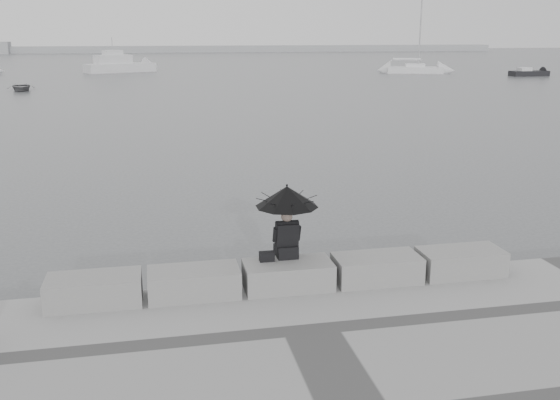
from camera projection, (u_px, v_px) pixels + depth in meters
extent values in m
plane|color=#4B4D50|center=(283.00, 303.00, 11.95)|extent=(360.00, 360.00, 0.00)
cube|color=gray|center=(94.00, 290.00, 10.68)|extent=(1.60, 0.80, 0.50)
cube|color=gray|center=(194.00, 283.00, 11.00)|extent=(1.60, 0.80, 0.50)
cube|color=gray|center=(288.00, 275.00, 11.33)|extent=(1.60, 0.80, 0.50)
cube|color=gray|center=(377.00, 269.00, 11.66)|extent=(1.60, 0.80, 0.50)
cube|color=gray|center=(460.00, 262.00, 11.98)|extent=(1.60, 0.80, 0.50)
sphere|color=#726056|center=(287.00, 216.00, 11.35)|extent=(0.21, 0.21, 0.21)
cylinder|color=black|center=(287.00, 213.00, 11.33)|extent=(0.02, 0.02, 1.00)
cone|color=black|center=(287.00, 196.00, 11.24)|extent=(1.15, 1.15, 0.38)
sphere|color=black|center=(287.00, 185.00, 11.19)|extent=(0.04, 0.04, 0.04)
cube|color=black|center=(267.00, 256.00, 11.32)|extent=(0.27, 0.15, 0.17)
cube|color=#999B9E|center=(159.00, 49.00, 158.38)|extent=(180.00, 6.00, 1.60)
cube|color=silver|center=(415.00, 70.00, 78.69)|extent=(7.29, 4.40, 0.90)
cube|color=silver|center=(415.00, 66.00, 78.54)|extent=(2.78, 2.26, 0.50)
cylinder|color=#9D9DA0|center=(418.00, 17.00, 77.01)|extent=(0.16, 0.16, 12.00)
cylinder|color=#9D9DA0|center=(415.00, 60.00, 78.37)|extent=(3.72, 1.28, 0.10)
cube|color=silver|center=(120.00, 68.00, 80.71)|extent=(9.22, 6.40, 1.20)
cube|color=silver|center=(120.00, 60.00, 80.43)|extent=(4.96, 3.92, 1.20)
cube|color=silver|center=(119.00, 52.00, 80.19)|extent=(2.70, 2.41, 0.60)
cylinder|color=#9D9DA0|center=(119.00, 44.00, 79.91)|extent=(0.08, 0.08, 1.60)
cube|color=black|center=(529.00, 74.00, 73.78)|extent=(4.61, 1.73, 0.70)
cube|color=silver|center=(529.00, 69.00, 73.65)|extent=(1.40, 1.24, 0.50)
imported|color=slate|center=(21.00, 87.00, 55.18)|extent=(3.76, 2.13, 0.60)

